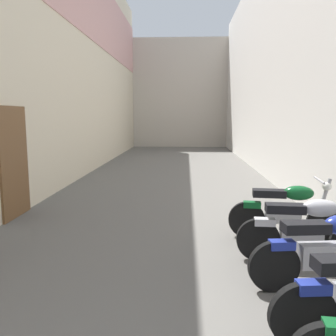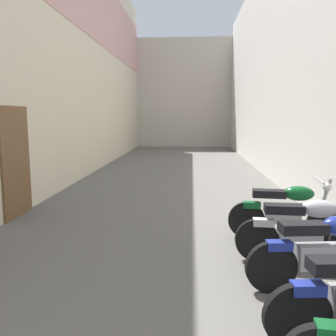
% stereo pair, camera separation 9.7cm
% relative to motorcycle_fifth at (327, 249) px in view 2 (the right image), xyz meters
% --- Properties ---
extents(ground_plane, '(40.01, 40.01, 0.00)m').
position_rel_motorcycle_fifth_xyz_m(ground_plane, '(-2.06, 4.99, -0.50)').
color(ground_plane, '#66635E').
extents(building_left, '(0.45, 24.01, 8.39)m').
position_rel_motorcycle_fifth_xyz_m(building_left, '(-5.26, 6.94, 3.73)').
color(building_left, beige).
rests_on(building_left, ground).
extents(building_right, '(0.45, 24.01, 7.54)m').
position_rel_motorcycle_fifth_xyz_m(building_right, '(1.14, 6.99, 3.27)').
color(building_right, silver).
rests_on(building_right, ground).
extents(building_far_end, '(9.00, 2.00, 6.85)m').
position_rel_motorcycle_fifth_xyz_m(building_far_end, '(-2.06, 20.00, 2.93)').
color(building_far_end, beige).
rests_on(building_far_end, ground).
extents(motorcycle_fifth, '(1.85, 0.58, 1.04)m').
position_rel_motorcycle_fifth_xyz_m(motorcycle_fifth, '(0.00, 0.00, 0.00)').
color(motorcycle_fifth, black).
rests_on(motorcycle_fifth, ground).
extents(motorcycle_sixth, '(1.85, 0.58, 1.04)m').
position_rel_motorcycle_fifth_xyz_m(motorcycle_sixth, '(0.00, 0.77, 0.00)').
color(motorcycle_sixth, black).
rests_on(motorcycle_sixth, ground).
extents(motorcycle_seventh, '(1.85, 0.58, 1.04)m').
position_rel_motorcycle_fifth_xyz_m(motorcycle_seventh, '(0.00, 1.72, 0.00)').
color(motorcycle_seventh, black).
rests_on(motorcycle_seventh, ground).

